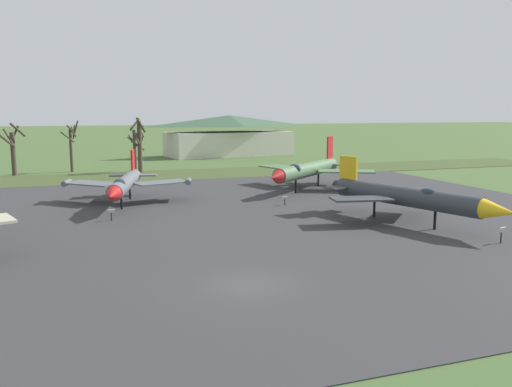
% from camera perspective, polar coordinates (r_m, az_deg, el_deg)
% --- Properties ---
extents(ground_plane, '(600.00, 600.00, 0.00)m').
position_cam_1_polar(ground_plane, '(26.84, -0.81, -9.82)').
color(ground_plane, '#425B2D').
extents(asphalt_apron, '(70.03, 50.95, 0.05)m').
position_cam_1_polar(asphalt_apron, '(41.11, -7.62, -3.24)').
color(asphalt_apron, '#333335').
rests_on(asphalt_apron, ground).
extents(grass_verge_strip, '(130.03, 12.00, 0.06)m').
position_cam_1_polar(grass_verge_strip, '(71.83, -12.79, 1.81)').
color(grass_verge_strip, '#3B4A24').
rests_on(grass_verge_strip, ground).
extents(jet_fighter_front_left, '(13.88, 13.25, 5.59)m').
position_cam_1_polar(jet_fighter_front_left, '(58.03, 5.51, 2.58)').
color(jet_fighter_front_left, '#4C6B47').
rests_on(jet_fighter_front_left, ground).
extents(info_placard_front_left, '(0.50, 0.25, 0.90)m').
position_cam_1_polar(info_placard_front_left, '(48.57, 3.10, -0.67)').
color(info_placard_front_left, black).
rests_on(info_placard_front_left, ground).
extents(jet_fighter_rear_center, '(10.46, 15.58, 4.81)m').
position_cam_1_polar(jet_fighter_rear_center, '(41.84, 16.07, -0.31)').
color(jet_fighter_rear_center, '#33383D').
rests_on(jet_fighter_rear_center, ground).
extents(info_placard_rear_center, '(0.69, 0.38, 1.14)m').
position_cam_1_polar(info_placard_rear_center, '(38.12, 24.82, -3.87)').
color(info_placard_rear_center, black).
rests_on(info_placard_rear_center, ground).
extents(jet_fighter_rear_left, '(12.12, 14.44, 4.70)m').
position_cam_1_polar(jet_fighter_rear_left, '(50.02, -13.90, 1.05)').
color(jet_fighter_rear_left, '#565B60').
rests_on(jet_fighter_rear_left, ground).
extents(info_placard_rear_left, '(0.58, 0.29, 0.98)m').
position_cam_1_polar(info_placard_rear_left, '(43.15, -15.27, -2.10)').
color(info_placard_rear_left, black).
rests_on(info_placard_rear_left, ground).
extents(bare_tree_far_left, '(3.55, 2.82, 7.08)m').
position_cam_1_polar(bare_tree_far_left, '(77.38, -24.61, 4.33)').
color(bare_tree_far_left, '#42382D').
rests_on(bare_tree_far_left, ground).
extents(bare_tree_left_of_center, '(2.56, 2.57, 7.25)m').
position_cam_1_polar(bare_tree_left_of_center, '(79.48, -19.18, 4.89)').
color(bare_tree_left_of_center, '#42382D').
rests_on(bare_tree_left_of_center, ground).
extents(bare_tree_center, '(2.61, 2.64, 6.90)m').
position_cam_1_polar(bare_tree_center, '(77.85, -12.80, 4.76)').
color(bare_tree_center, '#42382D').
rests_on(bare_tree_center, ground).
extents(bare_tree_right_of_center, '(2.26, 2.37, 7.71)m').
position_cam_1_polar(bare_tree_right_of_center, '(76.03, -12.42, 5.33)').
color(bare_tree_right_of_center, '#42382D').
rests_on(bare_tree_right_of_center, ground).
extents(visitor_building, '(26.14, 13.31, 7.73)m').
position_cam_1_polar(visitor_building, '(103.17, -2.89, 6.19)').
color(visitor_building, beige).
rests_on(visitor_building, ground).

